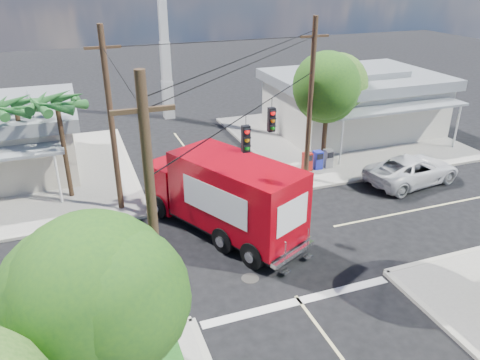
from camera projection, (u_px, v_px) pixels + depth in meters
ground at (256, 242)px, 20.86m from camera, size 120.00×120.00×0.00m
sidewalk_ne at (339, 137)px, 33.54m from camera, size 14.12×14.12×0.14m
sidewalk_nw at (8, 181)px, 26.68m from camera, size 14.12×14.12×0.14m
road_markings at (269, 260)px, 19.60m from camera, size 32.00×32.00×0.01m
building_ne at (353, 101)px, 34.04m from camera, size 11.80×10.20×4.50m
radio_tower at (165, 46)px, 35.73m from camera, size 0.80×0.80×17.00m
tree_sw_front at (94, 305)px, 10.42m from camera, size 3.88×3.78×6.03m
tree_ne_front at (329, 89)px, 26.91m from camera, size 4.21×4.14×6.66m
tree_ne_back at (346, 87)px, 29.85m from camera, size 3.77×3.66×5.82m
palm_nw_front at (57, 105)px, 22.80m from camera, size 3.01×3.08×5.59m
palm_nw_back at (16, 109)px, 23.60m from camera, size 3.01×3.08×5.19m
utility_poles at (208, 136)px, 19.79m from camera, size 12.00×10.68×9.00m
vending_boxes at (318, 160)px, 27.91m from camera, size 1.90×0.50×1.10m
delivery_truck at (224, 195)px, 20.96m from camera, size 5.99×8.76×3.70m
parked_car at (413, 170)px, 26.33m from camera, size 5.96×3.36×1.57m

